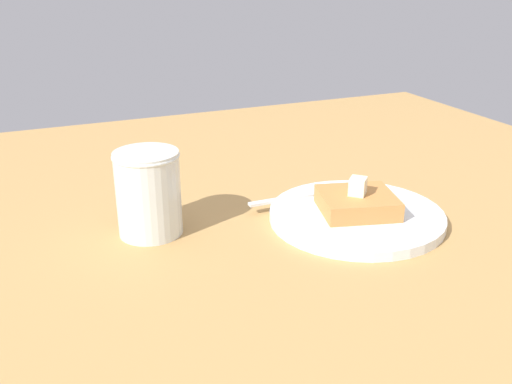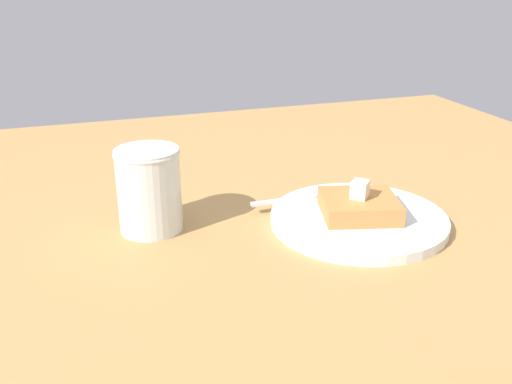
# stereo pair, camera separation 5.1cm
# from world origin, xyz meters

# --- Properties ---
(table_surface) EXTENTS (1.22, 1.22, 0.03)m
(table_surface) POSITION_xyz_m (0.00, 0.00, 0.01)
(table_surface) COLOR #B3874C
(table_surface) RESTS_ON ground
(plate) EXTENTS (0.22, 0.22, 0.01)m
(plate) POSITION_xyz_m (0.09, 0.01, 0.03)
(plate) COLOR white
(plate) RESTS_ON table_surface
(toast_slice_center) EXTENTS (0.11, 0.10, 0.02)m
(toast_slice_center) POSITION_xyz_m (0.09, 0.01, 0.05)
(toast_slice_center) COLOR #BE7D3F
(toast_slice_center) RESTS_ON plate
(butter_pat_primary) EXTENTS (0.03, 0.03, 0.02)m
(butter_pat_primary) POSITION_xyz_m (0.09, 0.01, 0.07)
(butter_pat_primary) COLOR #F7EEC8
(butter_pat_primary) RESTS_ON toast_slice_center
(fork) EXTENTS (0.16, 0.02, 0.00)m
(fork) POSITION_xyz_m (0.07, 0.08, 0.04)
(fork) COLOR silver
(fork) RESTS_ON plate
(syrup_jar) EXTENTS (0.08, 0.08, 0.10)m
(syrup_jar) POSITION_xyz_m (-0.15, 0.08, 0.07)
(syrup_jar) COLOR #3D1805
(syrup_jar) RESTS_ON table_surface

